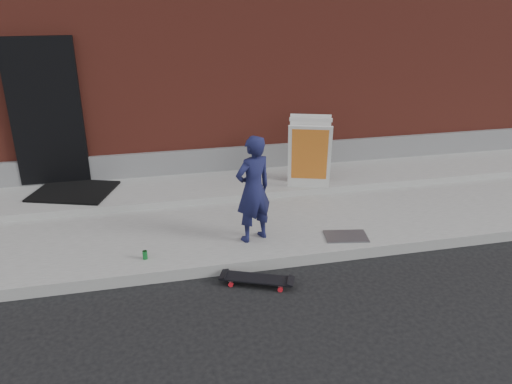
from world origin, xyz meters
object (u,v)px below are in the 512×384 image
object	(u,v)px
skateboard	(257,279)
soda_can	(145,255)
pizza_sign	(309,152)
child	(253,189)

from	to	relation	value
skateboard	soda_can	world-z (taller)	soda_can
skateboard	soda_can	size ratio (longest dim) A/B	7.88
soda_can	pizza_sign	bearing A→B (deg)	32.29
skateboard	pizza_sign	xyz separation A→B (m)	(1.36, 2.26, 0.72)
child	skateboard	xyz separation A→B (m)	(-0.15, -0.84, -0.77)
skateboard	pizza_sign	size ratio (longest dim) A/B	0.77
child	soda_can	size ratio (longest dim) A/B	12.97
child	pizza_sign	bearing A→B (deg)	-152.54
skateboard	soda_can	bearing A→B (deg)	153.33
skateboard	pizza_sign	bearing A→B (deg)	58.98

